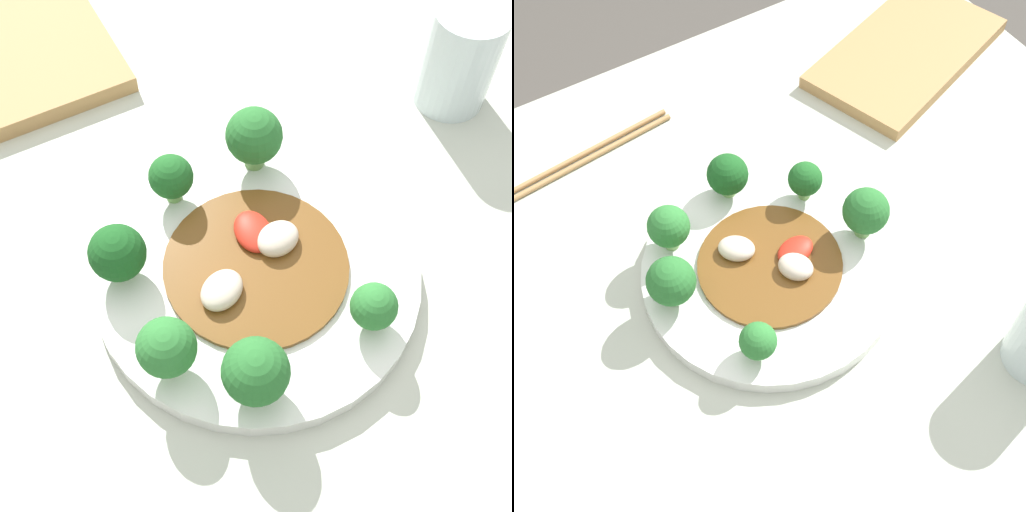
% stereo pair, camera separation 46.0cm
% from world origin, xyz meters
% --- Properties ---
extents(ground_plane, '(8.00, 8.00, 0.00)m').
position_xyz_m(ground_plane, '(0.00, 0.00, 0.00)').
color(ground_plane, '#4C4742').
extents(table, '(1.03, 0.88, 0.72)m').
position_xyz_m(table, '(0.00, 0.00, 0.36)').
color(table, '#B7BCAD').
rests_on(table, ground_plane).
extents(plate, '(0.30, 0.30, 0.02)m').
position_xyz_m(plate, '(0.02, -0.02, 0.73)').
color(plate, white).
rests_on(plate, table).
extents(broccoli_west, '(0.05, 0.05, 0.07)m').
position_xyz_m(broccoli_west, '(-0.10, -0.00, 0.78)').
color(broccoli_west, '#70A356').
rests_on(broccoli_west, plate).
extents(broccoli_south, '(0.05, 0.05, 0.06)m').
position_xyz_m(broccoli_south, '(0.01, -0.14, 0.78)').
color(broccoli_south, '#89B76B').
rests_on(broccoli_south, plate).
extents(broccoli_northeast, '(0.04, 0.04, 0.05)m').
position_xyz_m(broccoli_northeast, '(0.09, 0.07, 0.77)').
color(broccoli_northeast, '#7AAD5B').
rests_on(broccoli_northeast, plate).
extents(broccoli_east, '(0.05, 0.05, 0.06)m').
position_xyz_m(broccoli_east, '(0.13, -0.04, 0.78)').
color(broccoli_east, '#89B76B').
rests_on(broccoli_east, plate).
extents(broccoli_southwest, '(0.04, 0.04, 0.05)m').
position_xyz_m(broccoli_southwest, '(-0.07, -0.08, 0.77)').
color(broccoli_southwest, '#7AAD5B').
rests_on(broccoli_southwest, plate).
extents(broccoli_southeast, '(0.05, 0.05, 0.06)m').
position_xyz_m(broccoli_southeast, '(0.10, -0.10, 0.78)').
color(broccoli_southeast, '#89B76B').
rests_on(broccoli_southeast, plate).
extents(stirfry_center, '(0.17, 0.17, 0.02)m').
position_xyz_m(stirfry_center, '(0.02, -0.02, 0.75)').
color(stirfry_center, brown).
rests_on(stirfry_center, plate).
extents(chopsticks, '(0.24, 0.04, 0.01)m').
position_xyz_m(chopsticks, '(0.12, -0.30, 0.73)').
color(chopsticks, '#AD7F4C').
rests_on(chopsticks, table).
extents(cutting_board, '(0.33, 0.25, 0.02)m').
position_xyz_m(cutting_board, '(-0.35, -0.23, 0.73)').
color(cutting_board, '#AD7F4C').
rests_on(cutting_board, table).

